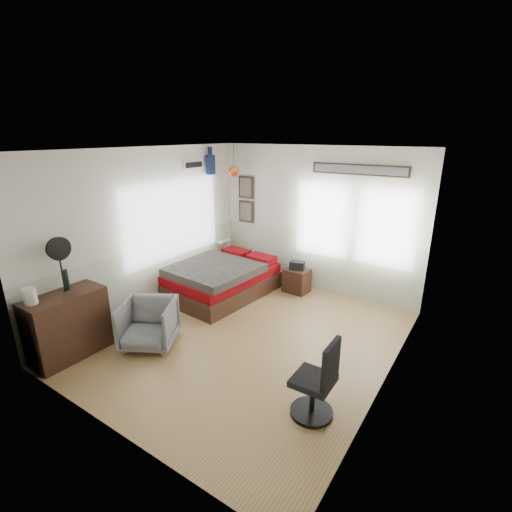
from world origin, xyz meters
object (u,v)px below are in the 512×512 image
object	(u,v)px
bed	(221,279)
dresser	(68,325)
task_chair	(318,386)
nightstand	(297,280)
armchair	(148,324)

from	to	relation	value
bed	dresser	world-z (taller)	dresser
dresser	task_chair	xyz separation A→B (m)	(3.29, 0.79, -0.07)
nightstand	armchair	bearing A→B (deg)	-104.28
dresser	task_chair	distance (m)	3.38
dresser	nightstand	xyz separation A→B (m)	(1.57, 3.61, -0.22)
task_chair	bed	bearing A→B (deg)	144.97
task_chair	armchair	bearing A→B (deg)	179.56
nightstand	task_chair	xyz separation A→B (m)	(1.72, -2.82, 0.15)
bed	task_chair	bearing A→B (deg)	-29.23
nightstand	task_chair	distance (m)	3.31
armchair	task_chair	xyz separation A→B (m)	(2.59, 0.02, 0.05)
dresser	task_chair	world-z (taller)	task_chair
bed	nightstand	xyz separation A→B (m)	(1.11, 0.90, -0.08)
dresser	armchair	world-z (taller)	dresser
armchair	task_chair	distance (m)	2.59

